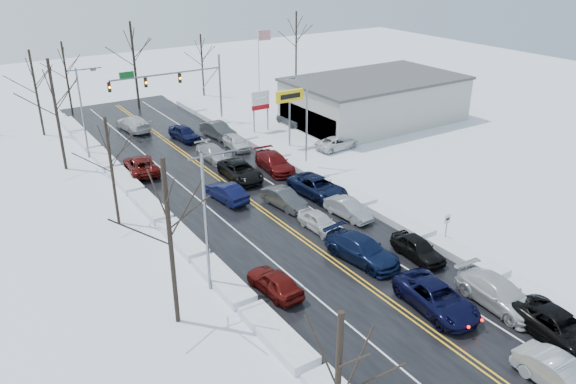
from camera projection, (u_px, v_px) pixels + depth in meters
ground at (289, 229)px, 42.53m from camera, size 160.00×160.00×0.00m
road_surface at (275, 219)px, 44.06m from camera, size 14.00×84.00×0.01m
snow_bank_left at (185, 245)px, 40.28m from camera, size 1.64×72.00×0.58m
snow_bank_right at (351, 197)px, 47.84m from camera, size 1.64×72.00×0.58m
traffic_signal_mast at (180, 81)px, 63.45m from camera, size 13.28×0.39×8.00m
tires_plus_sign at (290, 100)px, 57.96m from camera, size 3.20×0.34×6.00m
used_vehicles_sign at (261, 103)px, 63.25m from camera, size 2.20×0.22×4.65m
speed_limit_sign at (447, 223)px, 39.81m from camera, size 0.55×0.09×2.35m
flagpole at (260, 63)px, 70.63m from camera, size 1.87×1.20×10.00m
dealership_building at (375, 99)px, 67.15m from camera, size 20.40×12.40×5.30m
streetlight_ne at (305, 114)px, 52.15m from camera, size 3.20×0.25×9.00m
streetlight_sw at (208, 212)px, 33.18m from camera, size 3.20×0.25×9.00m
streetlight_nw at (83, 106)px, 54.63m from camera, size 3.20×0.25×9.00m
tree_left_a at (338, 377)px, 19.18m from camera, size 3.60×3.60×9.00m
tree_left_b at (167, 212)px, 29.37m from camera, size 4.00×4.00×10.00m
tree_left_c at (109, 151)px, 41.02m from camera, size 3.40×3.40×8.50m
tree_left_d at (53, 94)px, 50.83m from camera, size 4.20×4.20×10.50m
tree_left_e at (33, 76)px, 60.50m from camera, size 3.80×3.80×9.50m
tree_far_b at (65, 64)px, 68.39m from camera, size 3.60×3.60×9.00m
tree_far_c at (133, 49)px, 70.27m from camera, size 4.40×4.40×11.00m
tree_far_d at (202, 53)px, 77.10m from camera, size 3.40×3.40×8.50m
tree_far_e at (296, 33)px, 84.86m from camera, size 4.20×4.20×10.50m
queued_car_2 at (435, 309)px, 33.28m from camera, size 3.21×5.98×1.60m
queued_car_3 at (361, 260)px, 38.36m from camera, size 3.12×6.05×1.68m
queued_car_4 at (319, 230)px, 42.40m from camera, size 1.75×4.10×1.38m
queued_car_5 at (284, 206)px, 46.15m from camera, size 2.13×4.64×1.48m
queued_car_6 at (241, 179)px, 51.51m from camera, size 3.05×5.89×1.59m
queued_car_7 at (214, 160)px, 56.04m from camera, size 2.26×5.05×1.44m
queued_car_8 at (185, 140)px, 61.64m from camera, size 2.44×4.84×1.58m
queued_car_10 at (557, 339)px, 30.74m from camera, size 3.28×5.89×1.56m
queued_car_11 at (497, 305)px, 33.62m from camera, size 2.66×5.79×1.64m
queued_car_12 at (417, 258)px, 38.68m from camera, size 2.10×4.52×1.50m
queued_car_13 at (348, 217)px, 44.41m from camera, size 1.91×4.45×1.42m
queued_car_14 at (318, 196)px, 48.10m from camera, size 3.27×6.15×1.64m
queued_car_15 at (275, 170)px, 53.47m from camera, size 2.90×5.82×1.62m
queued_car_16 at (236, 149)px, 59.05m from camera, size 2.12×4.48×1.48m
queued_car_17 at (219, 138)px, 62.40m from camera, size 2.42×5.32×1.69m
oncoming_car_0 at (227, 200)px, 47.24m from camera, size 2.14×4.78×1.52m
oncoming_car_1 at (142, 173)px, 52.91m from camera, size 3.30×5.87×1.55m
oncoming_car_2 at (134, 130)px, 64.81m from camera, size 2.94×5.97×1.67m
oncoming_car_3 at (275, 292)px, 34.87m from camera, size 2.06×4.47×1.49m
parked_car_0 at (337, 149)px, 59.02m from camera, size 4.92×2.46×1.34m
parked_car_1 at (339, 135)px, 63.34m from camera, size 2.69×5.56×1.56m
parked_car_2 at (292, 125)px, 66.79m from camera, size 1.98×4.85×1.65m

